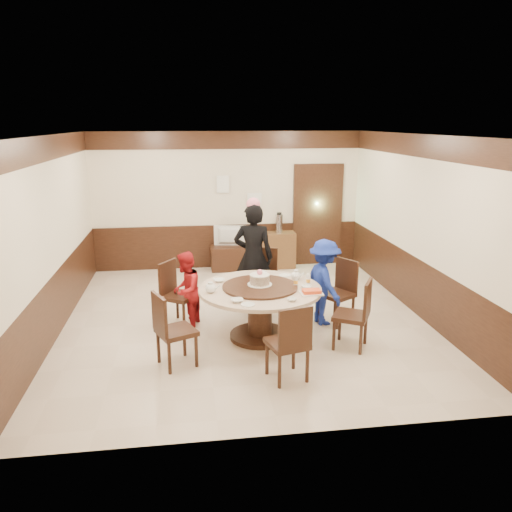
{
  "coord_description": "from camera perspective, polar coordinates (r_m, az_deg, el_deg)",
  "views": [
    {
      "loc": [
        -0.84,
        -7.21,
        2.99
      ],
      "look_at": [
        0.13,
        -0.3,
        1.1
      ],
      "focal_mm": 35.0,
      "sensor_mm": 36.0,
      "label": 1
    }
  ],
  "objects": [
    {
      "name": "person_standing",
      "position": [
        8.02,
        -0.3,
        -0.14
      ],
      "size": [
        0.73,
        0.57,
        1.75
      ],
      "primitive_type": "imported",
      "rotation": [
        0.0,
        0.0,
        2.87
      ],
      "color": "black",
      "rests_on": "ground"
    },
    {
      "name": "bowl_0",
      "position": [
        7.22,
        -4.24,
        -2.8
      ],
      "size": [
        0.16,
        0.16,
        0.04
      ],
      "primitive_type": "imported",
      "color": "white",
      "rests_on": "banquet_table"
    },
    {
      "name": "bowl_2",
      "position": [
        6.42,
        -2.17,
        -5.1
      ],
      "size": [
        0.16,
        0.16,
        0.04
      ],
      "primitive_type": "imported",
      "color": "white",
      "rests_on": "banquet_table"
    },
    {
      "name": "banquet_table",
      "position": [
        7.03,
        0.45,
        -5.31
      ],
      "size": [
        1.71,
        1.71,
        0.78
      ],
      "color": "black",
      "rests_on": "ground"
    },
    {
      "name": "chair_2",
      "position": [
        7.66,
        -8.79,
        -5.55
      ],
      "size": [
        0.61,
        0.61,
        0.97
      ],
      "rotation": [
        0.0,
        0.0,
        4.12
      ],
      "color": "black",
      "rests_on": "ground"
    },
    {
      "name": "birthday_cake",
      "position": [
        6.96,
        0.42,
        -2.69
      ],
      "size": [
        0.34,
        0.34,
        0.22
      ],
      "color": "white",
      "rests_on": "banquet_table"
    },
    {
      "name": "saucer_far",
      "position": [
        7.49,
        3.31,
        -2.22
      ],
      "size": [
        0.18,
        0.18,
        0.01
      ],
      "primitive_type": "cylinder",
      "color": "white",
      "rests_on": "banquet_table"
    },
    {
      "name": "chair_5",
      "position": [
        6.94,
        10.91,
        -7.89
      ],
      "size": [
        0.6,
        0.6,
        0.97
      ],
      "rotation": [
        0.0,
        0.0,
        7.34
      ],
      "color": "black",
      "rests_on": "ground"
    },
    {
      "name": "person_blue",
      "position": [
        7.57,
        7.81,
        -2.98
      ],
      "size": [
        0.65,
        0.92,
        1.31
      ],
      "primitive_type": "imported",
      "rotation": [
        0.0,
        0.0,
        1.78
      ],
      "color": "navy",
      "rests_on": "ground"
    },
    {
      "name": "teapot_right",
      "position": [
        7.31,
        4.58,
        -2.24
      ],
      "size": [
        0.17,
        0.15,
        0.13
      ],
      "primitive_type": "ellipsoid",
      "color": "white",
      "rests_on": "banquet_table"
    },
    {
      "name": "notice_left",
      "position": [
        10.27,
        -3.81,
        8.19
      ],
      "size": [
        0.25,
        0.0,
        0.35
      ],
      "primitive_type": "cube",
      "color": "white",
      "rests_on": "room"
    },
    {
      "name": "bowl_5",
      "position": [
        7.56,
        0.74,
        -1.91
      ],
      "size": [
        0.13,
        0.13,
        0.04
      ],
      "primitive_type": "imported",
      "color": "white",
      "rests_on": "banquet_table"
    },
    {
      "name": "person_red",
      "position": [
        7.46,
        -8.02,
        -3.88
      ],
      "size": [
        0.59,
        0.67,
        1.15
      ],
      "primitive_type": "imported",
      "rotation": [
        0.0,
        0.0,
        4.41
      ],
      "color": "#AB161B",
      "rests_on": "ground"
    },
    {
      "name": "thermos",
      "position": [
        10.37,
        2.65,
        3.74
      ],
      "size": [
        0.15,
        0.15,
        0.38
      ],
      "primitive_type": "cylinder",
      "color": "silver",
      "rests_on": "side_cabinet"
    },
    {
      "name": "bottle_0",
      "position": [
        6.99,
        4.58,
        -2.89
      ],
      "size": [
        0.06,
        0.06,
        0.16
      ],
      "primitive_type": "cylinder",
      "color": "white",
      "rests_on": "banquet_table"
    },
    {
      "name": "chair_3",
      "position": [
        6.43,
        -9.23,
        -9.75
      ],
      "size": [
        0.59,
        0.58,
        0.97
      ],
      "rotation": [
        0.0,
        0.0,
        5.13
      ],
      "color": "black",
      "rests_on": "ground"
    },
    {
      "name": "bowl_1",
      "position": [
        6.46,
        4.12,
        -4.98
      ],
      "size": [
        0.12,
        0.12,
        0.04
      ],
      "primitive_type": "imported",
      "color": "white",
      "rests_on": "banquet_table"
    },
    {
      "name": "chair_4",
      "position": [
        6.04,
        3.66,
        -11.28
      ],
      "size": [
        0.54,
        0.54,
        0.97
      ],
      "rotation": [
        0.0,
        0.0,
        6.53
      ],
      "color": "black",
      "rests_on": "ground"
    },
    {
      "name": "chair_0",
      "position": [
        7.74,
        9.27,
        -5.35
      ],
      "size": [
        0.61,
        0.61,
        0.97
      ],
      "rotation": [
        0.0,
        0.0,
        2.12
      ],
      "color": "black",
      "rests_on": "ground"
    },
    {
      "name": "notice_right",
      "position": [
        10.37,
        -0.18,
        6.62
      ],
      "size": [
        0.3,
        0.0,
        0.22
      ],
      "primitive_type": "cube",
      "color": "white",
      "rests_on": "room"
    },
    {
      "name": "shrimp_platter",
      "position": [
        6.73,
        6.37,
        -4.13
      ],
      "size": [
        0.3,
        0.2,
        0.06
      ],
      "color": "white",
      "rests_on": "banquet_table"
    },
    {
      "name": "room",
      "position": [
        7.52,
        -1.22,
        0.43
      ],
      "size": [
        6.0,
        6.04,
        2.84
      ],
      "color": "beige",
      "rests_on": "ground"
    },
    {
      "name": "saucer_near",
      "position": [
        6.31,
        -0.93,
        -5.57
      ],
      "size": [
        0.18,
        0.18,
        0.01
      ],
      "primitive_type": "cylinder",
      "color": "white",
      "rests_on": "banquet_table"
    },
    {
      "name": "television",
      "position": [
        10.25,
        -2.85,
        2.29
      ],
      "size": [
        0.73,
        0.23,
        0.42
      ],
      "primitive_type": "imported",
      "rotation": [
        0.0,
        0.0,
        2.96
      ],
      "color": "gray",
      "rests_on": "tv_stand"
    },
    {
      "name": "teapot_left",
      "position": [
        6.77,
        -5.2,
        -3.7
      ],
      "size": [
        0.17,
        0.15,
        0.13
      ],
      "primitive_type": "ellipsoid",
      "color": "white",
      "rests_on": "banquet_table"
    },
    {
      "name": "tv_stand",
      "position": [
        10.37,
        -2.82,
        -0.19
      ],
      "size": [
        0.85,
        0.45,
        0.5
      ],
      "primitive_type": "cube",
      "color": "black",
      "rests_on": "ground"
    },
    {
      "name": "chair_1",
      "position": [
        8.28,
        0.65,
        -3.76
      ],
      "size": [
        0.6,
        0.6,
        0.97
      ],
      "rotation": [
        0.0,
        0.0,
        2.64
      ],
      "color": "black",
      "rests_on": "ground"
    },
    {
      "name": "side_cabinet",
      "position": [
        10.48,
        2.25,
        0.7
      ],
      "size": [
        0.8,
        0.4,
        0.75
      ],
      "primitive_type": "cube",
      "color": "brown",
      "rests_on": "ground"
    },
    {
      "name": "bowl_4",
      "position": [
        6.99,
        -5.19,
        -3.44
      ],
      "size": [
        0.14,
        0.14,
        0.03
      ],
      "primitive_type": "imported",
      "color": "white",
      "rests_on": "banquet_table"
    },
    {
      "name": "bottle_1",
      "position": [
        7.06,
        5.98,
        -2.73
      ],
      "size": [
        0.06,
        0.06,
        0.16
      ],
      "primitive_type": "cylinder",
      "color": "white",
      "rests_on": "banquet_table"
    },
    {
      "name": "bowl_3",
      "position": [
        6.94,
        5.79,
        -3.55
      ],
      "size": [
        0.14,
        0.14,
        0.05
      ],
      "primitive_type": "imported",
      "color": "white",
      "rests_on": "banquet_table"
    }
  ]
}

